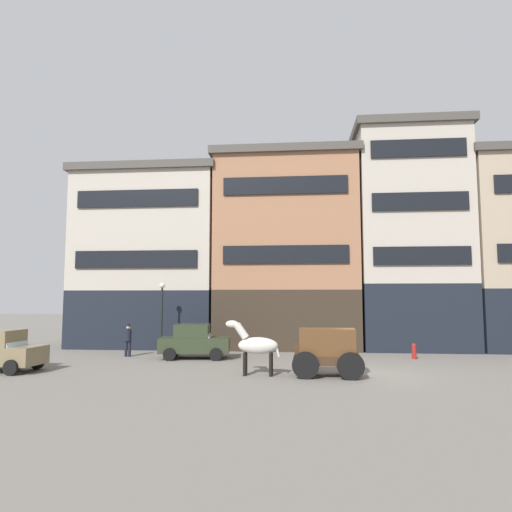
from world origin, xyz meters
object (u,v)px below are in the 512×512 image
Objects in this scene: cargo_wagon at (326,349)px; sedan_dark at (0,351)px; streetlamp_curbside at (162,307)px; sedan_parked_curb at (194,341)px; pedestrian_officer at (128,339)px; fire_hydrant_curbside at (414,351)px; draft_horse at (256,345)px.

sedan_dark is at bearing -179.83° from cargo_wagon.
streetlamp_curbside is (5.34, 6.46, 1.76)m from sedan_dark.
sedan_parked_curb is 2.14× the size of pedestrian_officer.
streetlamp_curbside reaches higher than fire_hydrant_curbside.
draft_horse is 0.61× the size of sedan_parked_curb.
pedestrian_officer is at bearing 153.95° from cargo_wagon.
sedan_dark is 2.13× the size of pedestrian_officer.
sedan_parked_curb is 4.62× the size of fire_hydrant_curbside.
sedan_dark is 9.04m from sedan_parked_curb.
sedan_parked_curb is at bearing 144.84° from cargo_wagon.
fire_hydrant_curbside is (19.39, 5.65, -0.49)m from sedan_dark.
draft_horse is 0.61× the size of sedan_dark.
sedan_dark is 6.46m from pedestrian_officer.
streetlamp_curbside is (-2.35, 1.70, 1.76)m from sedan_parked_curb.
cargo_wagon reaches higher than sedan_parked_curb.
streetlamp_curbside reaches higher than cargo_wagon.
fire_hydrant_curbside is at bearing -3.30° from streetlamp_curbside.
cargo_wagon is 1.64× the size of pedestrian_officer.
sedan_dark is at bearing -163.76° from fire_hydrant_curbside.
pedestrian_officer is (-10.54, 5.15, -0.17)m from cargo_wagon.
pedestrian_officer is 2.59m from streetlamp_curbside.
streetlamp_curbside reaches higher than sedan_dark.
sedan_parked_curb is 11.75m from fire_hydrant_curbside.
draft_horse is 9.18m from pedestrian_officer.
pedestrian_officer is at bearing 53.52° from sedan_dark.
sedan_parked_curb is (-3.75, 4.72, -0.36)m from draft_horse.
draft_horse is at bearing 0.22° from sedan_dark.
draft_horse is at bearing -51.52° from sedan_parked_curb.
sedan_dark reaches higher than pedestrian_officer.
draft_horse is 11.44m from sedan_dark.
pedestrian_officer is at bearing 173.53° from sedan_parked_curb.
pedestrian_officer is at bearing 145.84° from draft_horse.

